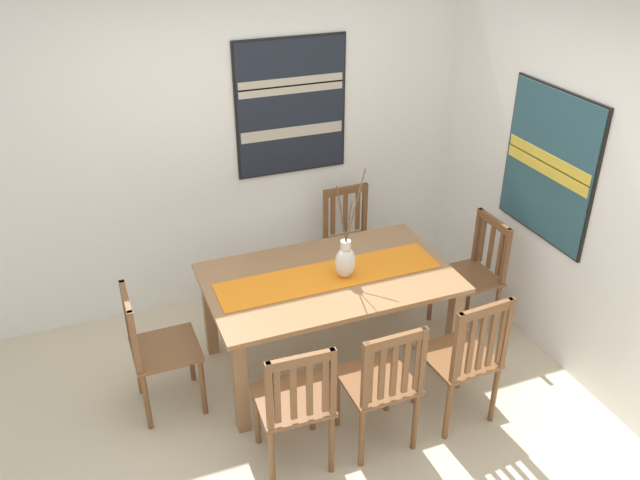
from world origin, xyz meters
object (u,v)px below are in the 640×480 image
painting_on_side_wall (549,165)px  chair_2 (382,382)px  centerpiece_vase (345,260)px  chair_0 (465,356)px  dining_table (329,288)px  chair_3 (157,348)px  chair_4 (295,402)px  painting_on_back_wall (291,107)px  chair_5 (352,241)px  chair_1 (473,273)px

painting_on_side_wall → chair_2: bearing=-157.0°
centerpiece_vase → chair_0: centerpiece_vase is taller
centerpiece_vase → chair_2: bearing=-97.4°
centerpiece_vase → painting_on_side_wall: size_ratio=0.69×
painting_on_side_wall → centerpiece_vase: bearing=174.4°
dining_table → chair_3: size_ratio=1.84×
chair_3 → chair_4: (0.66, -0.80, 0.01)m
dining_table → chair_2: bearing=-90.5°
painting_on_back_wall → painting_on_side_wall: bearing=-43.8°
chair_0 → chair_4: 1.12m
chair_4 → chair_3: bearing=129.4°
chair_4 → chair_5: 1.97m
dining_table → painting_on_side_wall: 1.74m
chair_0 → chair_1: 1.05m
chair_2 → painting_on_side_wall: painting_on_side_wall is taller
chair_3 → chair_4: bearing=-50.6°
chair_0 → chair_3: size_ratio=1.05×
chair_3 → painting_on_back_wall: bearing=41.1°
chair_2 → chair_1: bearing=35.9°
centerpiece_vase → painting_on_side_wall: (1.45, -0.14, 0.52)m
chair_1 → chair_5: (-0.65, 0.81, -0.00)m
chair_0 → chair_3: bearing=155.1°
chair_1 → painting_on_back_wall: 1.89m
chair_0 → chair_1: (0.62, 0.85, -0.02)m
centerpiece_vase → chair_3: (-1.30, 0.03, -0.39)m
chair_2 → painting_on_back_wall: painting_on_back_wall is taller
centerpiece_vase → dining_table: bearing=151.2°
chair_5 → painting_on_back_wall: size_ratio=0.85×
centerpiece_vase → chair_1: centerpiece_vase is taller
chair_4 → painting_on_side_wall: (2.09, 0.63, 0.91)m
chair_3 → chair_5: 1.93m
chair_2 → chair_4: chair_2 is taller
dining_table → centerpiece_vase: 0.26m
dining_table → chair_0: bearing=-55.8°
dining_table → chair_4: size_ratio=1.83×
chair_3 → chair_0: bearing=-24.9°
centerpiece_vase → painting_on_back_wall: 1.39m
chair_0 → chair_4: (-1.12, 0.02, -0.02)m
chair_2 → painting_on_side_wall: size_ratio=0.87×
chair_0 → chair_2: bearing=-178.8°
chair_0 → chair_3: chair_0 is taller
chair_1 → painting_on_side_wall: bearing=-29.7°
chair_2 → chair_4: bearing=176.2°
chair_4 → painting_on_back_wall: painting_on_back_wall is taller
painting_on_side_wall → dining_table: bearing=172.8°
chair_1 → chair_3: chair_1 is taller
chair_3 → chair_5: size_ratio=1.00×
centerpiece_vase → chair_3: 1.35m
chair_1 → chair_3: size_ratio=1.01×
chair_1 → chair_5: 1.04m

